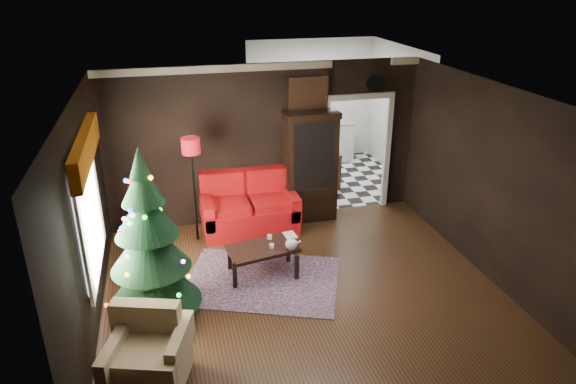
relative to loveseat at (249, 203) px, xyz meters
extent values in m
plane|color=black|center=(0.40, -2.05, -0.50)|extent=(5.50, 5.50, 0.00)
plane|color=white|center=(0.40, -2.05, 2.30)|extent=(5.50, 5.50, 0.00)
plane|color=black|center=(0.40, 0.45, 0.90)|extent=(5.50, 0.00, 5.50)
plane|color=black|center=(0.40, -4.55, 0.90)|extent=(5.50, 0.00, 5.50)
plane|color=black|center=(-2.35, -2.05, 0.90)|extent=(0.00, 5.50, 5.50)
plane|color=black|center=(3.15, -2.05, 0.90)|extent=(0.00, 5.50, 5.50)
cube|color=white|center=(-2.31, -1.85, 0.95)|extent=(0.05, 1.60, 1.40)
cube|color=#773503|center=(-2.23, -1.85, 1.77)|extent=(0.12, 2.10, 0.35)
plane|color=white|center=(2.10, 1.95, -0.50)|extent=(3.00, 3.00, 0.00)
cube|color=white|center=(2.10, 3.40, 1.20)|extent=(0.70, 0.06, 0.70)
cube|color=#3E2534|center=(-0.13, -1.66, -0.49)|extent=(2.64, 2.31, 0.01)
cylinder|color=silver|center=(0.09, -1.26, -0.01)|extent=(0.10, 0.10, 0.06)
cylinder|color=silver|center=(0.06, -1.54, -0.01)|extent=(0.09, 0.09, 0.06)
imported|color=gray|center=(0.32, -1.25, 0.08)|extent=(0.18, 0.04, 0.24)
cylinder|color=white|center=(2.35, 0.40, 1.88)|extent=(0.32, 0.32, 0.06)
cube|color=tan|center=(1.15, 0.41, 1.75)|extent=(0.62, 0.05, 0.52)
cube|color=silver|center=(2.10, 3.15, -0.05)|extent=(1.80, 0.60, 0.90)
camera|label=1|loc=(-1.33, -8.06, 3.69)|focal=32.44mm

